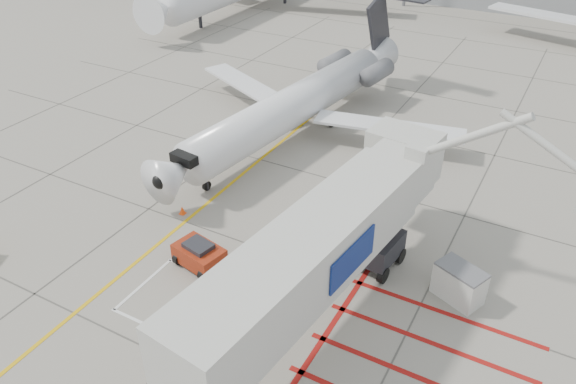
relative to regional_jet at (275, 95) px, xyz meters
The scene contains 8 objects.
ground_plane 15.47m from the regional_jet, 68.92° to the right, with size 260.00×260.00×0.00m, color gray.
regional_jet is the anchor object (origin of this frame).
jet_bridge 17.29m from the regional_jet, 55.93° to the right, with size 9.03×19.06×7.62m, color beige, non-canonical shape.
pushback_tug 13.30m from the regional_jet, 76.78° to the right, with size 2.46×1.54×1.43m, color maroon, non-canonical shape.
baggage_cart 10.91m from the regional_jet, 33.81° to the right, with size 1.77×1.12×1.12m, color #515156, non-canonical shape.
ground_power_unit 17.35m from the regional_jet, 30.80° to the right, with size 2.17×1.27×1.72m, color silver, non-canonical shape.
cone_nose 10.09m from the regional_jet, 93.68° to the right, with size 0.36×0.36×0.49m, color #FF470D.
cone_side 12.49m from the regional_jet, 43.63° to the right, with size 0.37×0.37×0.52m, color #F3500C.
Camera 1 is at (11.73, -15.32, 18.10)m, focal length 35.00 mm.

